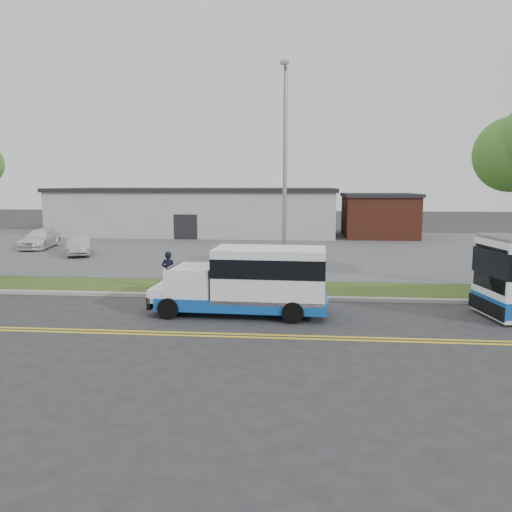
# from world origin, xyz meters

# --- Properties ---
(ground) EXTENTS (140.00, 140.00, 0.00)m
(ground) POSITION_xyz_m (0.00, 0.00, 0.00)
(ground) COLOR #28282B
(ground) RESTS_ON ground
(lane_line_north) EXTENTS (70.00, 0.12, 0.01)m
(lane_line_north) POSITION_xyz_m (0.00, -3.85, 0.01)
(lane_line_north) COLOR yellow
(lane_line_north) RESTS_ON ground
(lane_line_south) EXTENTS (70.00, 0.12, 0.01)m
(lane_line_south) POSITION_xyz_m (0.00, -4.15, 0.01)
(lane_line_south) COLOR yellow
(lane_line_south) RESTS_ON ground
(curb) EXTENTS (80.00, 0.30, 0.15)m
(curb) POSITION_xyz_m (0.00, 1.10, 0.07)
(curb) COLOR #9E9B93
(curb) RESTS_ON ground
(verge) EXTENTS (80.00, 3.30, 0.10)m
(verge) POSITION_xyz_m (0.00, 2.90, 0.05)
(verge) COLOR #2E4416
(verge) RESTS_ON ground
(parking_lot) EXTENTS (80.00, 25.00, 0.10)m
(parking_lot) POSITION_xyz_m (0.00, 17.00, 0.05)
(parking_lot) COLOR #4C4C4F
(parking_lot) RESTS_ON ground
(commercial_building) EXTENTS (25.40, 10.40, 4.35)m
(commercial_building) POSITION_xyz_m (-6.00, 27.00, 2.18)
(commercial_building) COLOR #9E9E99
(commercial_building) RESTS_ON ground
(brick_wing) EXTENTS (6.30, 7.30, 3.90)m
(brick_wing) POSITION_xyz_m (10.50, 26.00, 1.96)
(brick_wing) COLOR brown
(brick_wing) RESTS_ON ground
(streetlight_near) EXTENTS (0.35, 1.53, 9.50)m
(streetlight_near) POSITION_xyz_m (3.00, 2.73, 5.23)
(streetlight_near) COLOR gray
(streetlight_near) RESTS_ON verge
(shuttle_bus) EXTENTS (6.50, 2.36, 2.46)m
(shuttle_bus) POSITION_xyz_m (2.01, -1.41, 1.31)
(shuttle_bus) COLOR #0F49A6
(shuttle_bus) RESTS_ON ground
(pedestrian) EXTENTS (0.66, 0.46, 1.73)m
(pedestrian) POSITION_xyz_m (-1.99, 1.90, 0.97)
(pedestrian) COLOR black
(pedestrian) RESTS_ON verge
(parked_car_a) EXTENTS (2.74, 4.22, 1.31)m
(parked_car_a) POSITION_xyz_m (-10.81, 12.31, 0.76)
(parked_car_a) COLOR #A7A9AE
(parked_car_a) RESTS_ON parking_lot
(parked_car_b) EXTENTS (2.46, 4.79, 1.33)m
(parked_car_b) POSITION_xyz_m (-15.21, 15.38, 0.76)
(parked_car_b) COLOR white
(parked_car_b) RESTS_ON parking_lot
(grocery_bag_left) EXTENTS (0.32, 0.32, 0.32)m
(grocery_bag_left) POSITION_xyz_m (-2.29, 1.65, 0.26)
(grocery_bag_left) COLOR white
(grocery_bag_left) RESTS_ON verge
(grocery_bag_right) EXTENTS (0.32, 0.32, 0.32)m
(grocery_bag_right) POSITION_xyz_m (-1.69, 2.15, 0.26)
(grocery_bag_right) COLOR white
(grocery_bag_right) RESTS_ON verge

